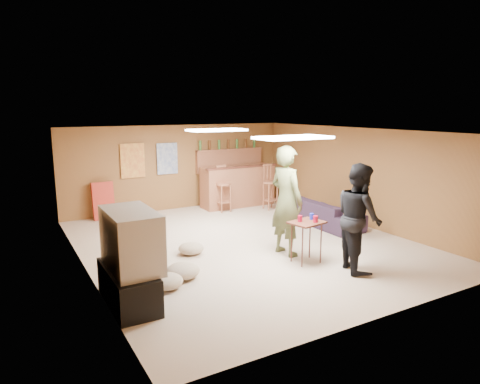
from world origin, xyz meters
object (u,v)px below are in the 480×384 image
tv_body (131,240)px  person_black (359,217)px  sofa (324,213)px  person_olive (286,201)px  tray_table (306,242)px  bar_counter (238,186)px

tv_body → person_black: size_ratio=0.62×
tv_body → sofa: tv_body is taller
person_olive → person_black: 1.34m
person_black → sofa: person_black is taller
person_black → tray_table: person_black is taller
person_olive → tray_table: 0.83m
tray_table → person_black: bearing=-51.6°
tv_body → person_olive: size_ratio=0.55×
person_black → person_olive: bearing=46.7°
tv_body → bar_counter: bearing=47.0°
tray_table → person_olive: bearing=94.9°
person_black → tray_table: (-0.53, 0.67, -0.52)m
bar_counter → tray_table: (-1.12, -4.39, -0.19)m
person_black → tray_table: size_ratio=2.44×
person_olive → sofa: size_ratio=1.02×
person_olive → tv_body: bearing=92.7°
person_black → bar_counter: bearing=14.5°
person_olive → person_black: (0.58, -1.21, -0.11)m
bar_counter → person_black: bearing=-96.7°
bar_counter → person_black: size_ratio=1.13×
sofa → person_black: bearing=150.6°
tv_body → tray_table: bearing=1.2°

